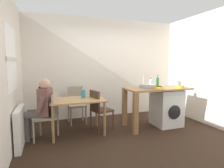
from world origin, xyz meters
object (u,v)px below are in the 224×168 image
dining_table (77,104)px  mixing_bowl (158,87)px  chair_opposite (99,108)px  colander (180,87)px  utensil_crock (178,83)px  seated_person (41,106)px  vase (83,94)px  bottle_tall_green (151,83)px  washing_machine (166,107)px  chair_person_seat (50,114)px  chair_spare_by_wall (76,102)px  bottle_squat_brown (158,81)px

dining_table → mixing_bowl: 1.79m
chair_opposite → colander: 1.91m
chair_opposite → utensil_crock: size_ratio=3.00×
seated_person → vase: seated_person is taller
mixing_bowl → colander: size_ratio=1.11×
chair_opposite → bottle_tall_green: bottle_tall_green is taller
dining_table → mixing_bowl: (1.73, -0.34, 0.31)m
dining_table → seated_person: bearing=-173.9°
washing_machine → vase: 2.01m
utensil_crock → mixing_bowl: bearing=-161.3°
washing_machine → utensil_crock: size_ratio=2.87×
dining_table → vase: (0.15, 0.10, 0.19)m
chair_person_seat → chair_spare_by_wall: (0.65, 0.90, 0.00)m
chair_spare_by_wall → utensil_crock: size_ratio=3.00×
seated_person → vase: size_ratio=6.64×
bottle_squat_brown → vase: 1.81m
chair_opposite → bottle_squat_brown: bottle_squat_brown is taller
chair_spare_by_wall → seated_person: size_ratio=0.75×
seated_person → utensil_crock: (3.17, -0.02, 0.32)m
chair_spare_by_wall → washing_machine: size_ratio=1.05×
chair_spare_by_wall → seated_person: (-0.80, -0.85, 0.16)m
chair_person_seat → mixing_bowl: (2.28, -0.22, 0.45)m
chair_person_seat → chair_opposite: 1.04m
dining_table → bottle_squat_brown: bottle_squat_brown is taller
bottle_tall_green → mixing_bowl: bottle_tall_green is taller
washing_machine → dining_table: bearing=176.0°
utensil_crock → colander: bearing=-123.7°
washing_machine → colander: colander is taller
mixing_bowl → colander: (0.56, -0.02, -0.00)m
seated_person → bottle_squat_brown: size_ratio=4.26×
bottle_squat_brown → mixing_bowl: bearing=-120.9°
bottle_tall_green → bottle_squat_brown: 0.16m
chair_person_seat → seated_person: size_ratio=0.75×
bottle_squat_brown → colander: bearing=-48.6°
chair_person_seat → bottle_tall_green: size_ratio=4.35×
seated_person → mixing_bowl: seated_person is taller
chair_opposite → utensil_crock: bearing=70.7°
dining_table → chair_opposite: bearing=3.6°
vase → mixing_bowl: bearing=-15.7°
mixing_bowl → chair_spare_by_wall: bearing=145.6°
washing_machine → colander: size_ratio=4.30×
chair_spare_by_wall → bottle_squat_brown: bearing=155.4°
chair_opposite → seated_person: bearing=-100.7°
chair_person_seat → chair_spare_by_wall: bearing=-19.0°
chair_opposite → vase: size_ratio=4.98×
seated_person → washing_machine: (2.81, -0.07, -0.24)m
seated_person → utensil_crock: 3.19m
bottle_tall_green → vase: bearing=-179.5°
chair_person_seat → washing_machine: bearing=-73.8°
mixing_bowl → vase: mixing_bowl is taller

